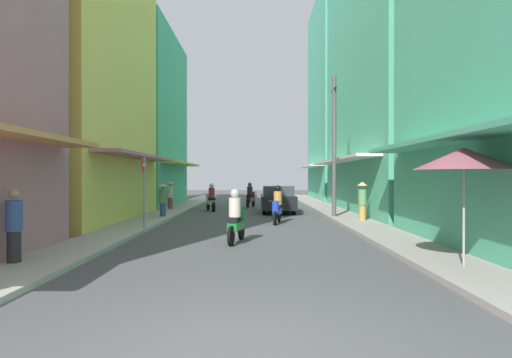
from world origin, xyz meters
The scene contains 19 objects.
ground_plane centered at (0.00, 15.28, 0.00)m, with size 84.82×84.82×0.00m, color #4C4C4F.
sidewalk_left centered at (-4.39, 15.28, 0.06)m, with size 1.62×46.55×0.12m, color #ADA89E.
sidewalk_right centered at (4.39, 15.28, 0.06)m, with size 1.62×46.55×0.12m, color #9E9991.
building_left_mid centered at (-8.19, 13.74, 6.82)m, with size 7.05×9.92×13.64m.
building_left_far centered at (-8.19, 24.02, 5.73)m, with size 7.05×10.00×11.47m.
building_right_mid centered at (8.19, 18.21, 8.88)m, with size 7.05×13.63×17.77m.
building_right_far centered at (8.19, 31.05, 8.32)m, with size 7.05×10.20×16.65m.
motorbike_blue centered at (1.12, 13.10, 0.70)m, with size 0.61×1.79×1.58m.
motorbike_maroon centered at (-0.10, 22.53, 0.70)m, with size 0.68×1.77×1.58m.
motorbike_silver centered at (-2.31, 19.50, 0.70)m, with size 0.78×1.73×1.58m.
motorbike_green centered at (-0.33, 7.91, 0.70)m, with size 0.61×1.79×1.58m.
parked_car centered at (1.41, 18.43, 0.74)m, with size 1.76×4.10×1.45m.
pedestrian_far centered at (-4.03, 15.04, 0.93)m, with size 0.44×0.44×1.65m.
pedestrian_midway centered at (-4.66, 19.75, 0.96)m, with size 0.44×0.44×1.71m.
pedestrian_crossing centered at (4.65, 13.11, 0.97)m, with size 0.44×0.44×1.73m.
pedestrian_foreground centered at (-4.87, 4.49, 0.84)m, with size 0.34×0.34×1.68m.
vendor_umbrella centered at (4.46, 4.14, 2.29)m, with size 1.99×1.99×2.52m.
utility_pole centered at (3.83, 15.03, 3.36)m, with size 0.20×1.20×6.56m.
street_sign_no_entry centered at (-3.73, 10.59, 1.72)m, with size 0.07×0.60×2.65m.
Camera 1 is at (0.24, -4.49, 1.92)m, focal length 29.89 mm.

